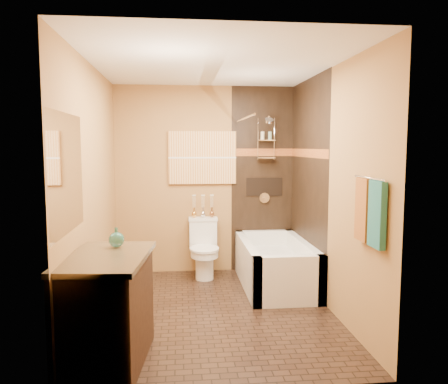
{
  "coord_description": "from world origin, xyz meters",
  "views": [
    {
      "loc": [
        -0.35,
        -4.36,
        1.7
      ],
      "look_at": [
        0.14,
        0.4,
        1.2
      ],
      "focal_mm": 35.0,
      "sensor_mm": 36.0,
      "label": 1
    }
  ],
  "objects": [
    {
      "name": "toilet",
      "position": [
        -0.04,
        1.22,
        0.38
      ],
      "size": [
        0.39,
        0.57,
        0.76
      ],
      "rotation": [
        0.0,
        0.0,
        -0.02
      ],
      "color": "white",
      "rests_on": "floor"
    },
    {
      "name": "wall_right",
      "position": [
        1.2,
        0.0,
        1.25
      ],
      "size": [
        0.02,
        3.0,
        2.5
      ],
      "primitive_type": "cube",
      "color": "#A2733E",
      "rests_on": "floor"
    },
    {
      "name": "floor",
      "position": [
        0.0,
        0.0,
        0.0
      ],
      "size": [
        3.0,
        3.0,
        0.0
      ],
      "primitive_type": "plane",
      "color": "black",
      "rests_on": "ground"
    },
    {
      "name": "shower_fixtures",
      "position": [
        0.8,
        1.38,
        1.67
      ],
      "size": [
        0.24,
        0.33,
        1.16
      ],
      "color": "silver",
      "rests_on": "floor"
    },
    {
      "name": "sunset_painting",
      "position": [
        -0.04,
        1.48,
        1.55
      ],
      "size": [
        0.9,
        0.04,
        0.7
      ],
      "primitive_type": "cube",
      "color": "orange",
      "rests_on": "wall_back"
    },
    {
      "name": "towel_bar",
      "position": [
        1.15,
        -1.05,
        1.45
      ],
      "size": [
        0.02,
        0.55,
        0.02
      ],
      "primitive_type": "cylinder",
      "rotation": [
        1.57,
        0.0,
        0.0
      ],
      "color": "silver",
      "rests_on": "wall_right"
    },
    {
      "name": "vanity_mirror",
      "position": [
        -1.19,
        -1.0,
        1.5
      ],
      "size": [
        0.01,
        1.0,
        0.9
      ],
      "primitive_type": "cube",
      "color": "white",
      "rests_on": "wall_left"
    },
    {
      "name": "curtain_rod",
      "position": [
        0.4,
        0.75,
        2.02
      ],
      "size": [
        0.03,
        1.55,
        0.03
      ],
      "primitive_type": "cylinder",
      "rotation": [
        1.57,
        0.0,
        0.0
      ],
      "color": "silver",
      "rests_on": "wall_back"
    },
    {
      "name": "alcove_niche",
      "position": [
        0.8,
        1.48,
        1.15
      ],
      "size": [
        0.5,
        0.01,
        0.25
      ],
      "primitive_type": "cube",
      "color": "black",
      "rests_on": "alcove_tile_back"
    },
    {
      "name": "wall_front",
      "position": [
        0.0,
        -1.5,
        1.25
      ],
      "size": [
        2.4,
        0.02,
        2.5
      ],
      "primitive_type": "cube",
      "color": "#A2733E",
      "rests_on": "floor"
    },
    {
      "name": "teal_bottle",
      "position": [
        -0.87,
        -0.74,
        0.95
      ],
      "size": [
        0.15,
        0.15,
        0.2
      ],
      "primitive_type": null,
      "rotation": [
        0.0,
        0.0,
        0.18
      ],
      "color": "#246C5B",
      "rests_on": "vanity"
    },
    {
      "name": "mosaic_band_right",
      "position": [
        1.18,
        0.75,
        1.62
      ],
      "size": [
        0.01,
        1.5,
        0.1
      ],
      "primitive_type": "cube",
      "color": "maroon",
      "rests_on": "alcove_tile_right"
    },
    {
      "name": "bathtub",
      "position": [
        0.8,
        0.75,
        0.22
      ],
      "size": [
        0.8,
        1.5,
        0.55
      ],
      "color": "white",
      "rests_on": "floor"
    },
    {
      "name": "wall_back",
      "position": [
        0.0,
        1.5,
        1.25
      ],
      "size": [
        2.4,
        0.02,
        2.5
      ],
      "primitive_type": "cube",
      "color": "#A2733E",
      "rests_on": "floor"
    },
    {
      "name": "bud_vases",
      "position": [
        -0.04,
        1.39,
        0.92
      ],
      "size": [
        0.3,
        0.06,
        0.3
      ],
      "color": "gold",
      "rests_on": "toilet"
    },
    {
      "name": "alcove_tile_back",
      "position": [
        0.78,
        1.49,
        1.25
      ],
      "size": [
        0.85,
        0.01,
        2.5
      ],
      "primitive_type": "cube",
      "color": "black",
      "rests_on": "wall_back"
    },
    {
      "name": "towel_rust",
      "position": [
        1.16,
        -0.92,
        1.18
      ],
      "size": [
        0.05,
        0.22,
        0.52
      ],
      "primitive_type": "cube",
      "color": "#8F561A",
      "rests_on": "towel_bar"
    },
    {
      "name": "ceiling",
      "position": [
        0.0,
        0.0,
        2.5
      ],
      "size": [
        3.0,
        3.0,
        0.0
      ],
      "primitive_type": "plane",
      "color": "silver",
      "rests_on": "wall_back"
    },
    {
      "name": "vanity",
      "position": [
        -0.92,
        -1.0,
        0.44
      ],
      "size": [
        0.7,
        1.04,
        0.87
      ],
      "rotation": [
        0.0,
        0.0,
        -0.1
      ],
      "color": "black",
      "rests_on": "floor"
    },
    {
      "name": "towel_teal",
      "position": [
        1.16,
        -1.18,
        1.18
      ],
      "size": [
        0.05,
        0.22,
        0.52
      ],
      "primitive_type": "cube",
      "color": "#1D6259",
      "rests_on": "towel_bar"
    },
    {
      "name": "alcove_tile_right",
      "position": [
        1.19,
        0.75,
        1.25
      ],
      "size": [
        0.01,
        1.5,
        2.5
      ],
      "primitive_type": "cube",
      "color": "black",
      "rests_on": "wall_right"
    },
    {
      "name": "wall_left",
      "position": [
        -1.2,
        0.0,
        1.25
      ],
      "size": [
        0.02,
        3.0,
        2.5
      ],
      "primitive_type": "cube",
      "color": "#A2733E",
      "rests_on": "floor"
    },
    {
      "name": "mosaic_band_back",
      "position": [
        0.78,
        1.48,
        1.62
      ],
      "size": [
        0.85,
        0.01,
        0.1
      ],
      "primitive_type": "cube",
      "color": "maroon",
      "rests_on": "alcove_tile_back"
    }
  ]
}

